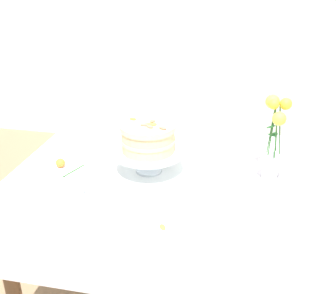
% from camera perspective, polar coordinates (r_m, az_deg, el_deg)
% --- Properties ---
extents(dining_table, '(1.40, 1.00, 0.74)m').
position_cam_1_polar(dining_table, '(1.74, 1.64, -6.61)').
color(dining_table, white).
rests_on(dining_table, ground).
extents(linen_napkin, '(0.33, 0.33, 0.00)m').
position_cam_1_polar(linen_napkin, '(1.73, -2.68, -3.39)').
color(linen_napkin, white).
rests_on(linen_napkin, dining_table).
extents(cake_stand, '(0.29, 0.29, 0.10)m').
position_cam_1_polar(cake_stand, '(1.69, -2.73, -0.97)').
color(cake_stand, silver).
rests_on(cake_stand, linen_napkin).
extents(layer_cake, '(0.23, 0.23, 0.12)m').
position_cam_1_polar(layer_cake, '(1.66, -2.78, 1.37)').
color(layer_cake, beige).
rests_on(layer_cake, cake_stand).
extents(flower_vase, '(0.10, 0.12, 0.35)m').
position_cam_1_polar(flower_vase, '(1.67, 14.46, 0.86)').
color(flower_vase, silver).
rests_on(flower_vase, dining_table).
extents(teacup, '(0.12, 0.11, 0.06)m').
position_cam_1_polar(teacup, '(1.60, -12.97, -5.62)').
color(teacup, white).
rests_on(teacup, dining_table).
extents(fallen_rose, '(0.11, 0.12, 0.04)m').
position_cam_1_polar(fallen_rose, '(1.82, -14.64, -2.20)').
color(fallen_rose, '#2D6028').
rests_on(fallen_rose, dining_table).
extents(loose_petal_0, '(0.03, 0.04, 0.00)m').
position_cam_1_polar(loose_petal_0, '(1.40, -0.76, -11.06)').
color(loose_petal_0, yellow).
rests_on(loose_petal_0, dining_table).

